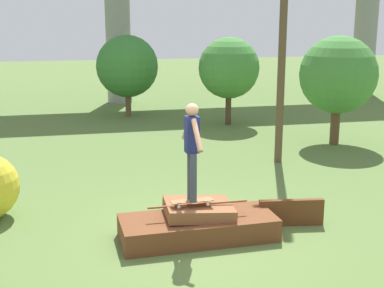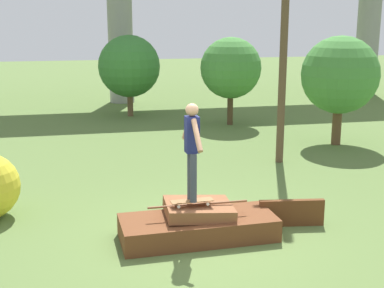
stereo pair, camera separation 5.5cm
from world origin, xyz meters
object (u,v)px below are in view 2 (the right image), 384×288
(skater, at_px, (192,145))
(tree_mid_back, at_px, (129,66))
(utility_pole, at_px, (285,2))
(tree_behind_right, at_px, (231,68))
(tree_behind_left, at_px, (340,75))
(skateboard, at_px, (192,201))

(skater, distance_m, tree_mid_back, 12.20)
(utility_pole, distance_m, tree_behind_right, 5.58)
(tree_behind_right, distance_m, tree_mid_back, 4.15)
(tree_behind_right, xyz_separation_m, tree_mid_back, (-3.35, 2.45, -0.09))
(utility_pole, height_order, tree_mid_back, utility_pole)
(tree_behind_left, relative_size, tree_behind_right, 1.05)
(tree_behind_left, xyz_separation_m, tree_behind_right, (-2.33, 3.62, -0.08))
(skateboard, xyz_separation_m, skater, (0.00, 0.00, 0.99))
(skateboard, relative_size, tree_behind_left, 0.23)
(tree_mid_back, bearing_deg, utility_pole, -66.87)
(utility_pole, bearing_deg, tree_behind_left, 32.43)
(skater, distance_m, tree_behind_right, 10.35)
(skateboard, xyz_separation_m, tree_behind_right, (3.49, 9.74, 1.31))
(tree_behind_left, xyz_separation_m, tree_mid_back, (-5.68, 6.07, -0.17))
(skateboard, bearing_deg, tree_behind_right, 70.30)
(skater, relative_size, tree_behind_right, 0.54)
(skater, height_order, utility_pole, utility_pole)
(skater, height_order, tree_behind_left, tree_behind_left)
(utility_pole, distance_m, tree_mid_back, 8.57)
(tree_behind_left, bearing_deg, utility_pole, -147.57)
(utility_pole, height_order, tree_behind_right, utility_pole)
(utility_pole, height_order, tree_behind_left, utility_pole)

